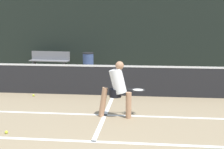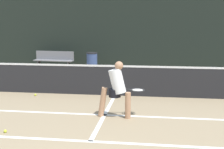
{
  "view_description": "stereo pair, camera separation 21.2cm",
  "coord_description": "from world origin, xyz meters",
  "px_view_note": "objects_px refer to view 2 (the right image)",
  "views": [
    {
      "loc": [
        0.97,
        -2.55,
        2.32
      ],
      "look_at": [
        0.14,
        5.12,
        0.95
      ],
      "focal_mm": 50.0,
      "sensor_mm": 36.0,
      "label": 1
    },
    {
      "loc": [
        1.18,
        -2.53,
        2.32
      ],
      "look_at": [
        0.14,
        5.12,
        0.95
      ],
      "focal_mm": 50.0,
      "sensor_mm": 36.0,
      "label": 2
    }
  ],
  "objects_px": {
    "player_practicing": "(117,88)",
    "courtside_bench": "(54,60)",
    "trash_bin": "(92,62)",
    "parked_car": "(166,50)"
  },
  "relations": [
    {
      "from": "player_practicing",
      "to": "courtside_bench",
      "type": "height_order",
      "value": "player_practicing"
    },
    {
      "from": "player_practicing",
      "to": "parked_car",
      "type": "bearing_deg",
      "value": 88.99
    },
    {
      "from": "courtside_bench",
      "to": "trash_bin",
      "type": "height_order",
      "value": "trash_bin"
    },
    {
      "from": "player_practicing",
      "to": "parked_car",
      "type": "relative_size",
      "value": 0.31
    },
    {
      "from": "courtside_bench",
      "to": "trash_bin",
      "type": "bearing_deg",
      "value": -3.57
    },
    {
      "from": "player_practicing",
      "to": "courtside_bench",
      "type": "xyz_separation_m",
      "value": [
        -3.76,
        6.73,
        -0.25
      ]
    },
    {
      "from": "player_practicing",
      "to": "courtside_bench",
      "type": "bearing_deg",
      "value": 125.82
    },
    {
      "from": "player_practicing",
      "to": "trash_bin",
      "type": "distance_m",
      "value": 6.72
    },
    {
      "from": "player_practicing",
      "to": "courtside_bench",
      "type": "relative_size",
      "value": 0.72
    },
    {
      "from": "courtside_bench",
      "to": "parked_car",
      "type": "distance_m",
      "value": 7.06
    }
  ]
}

